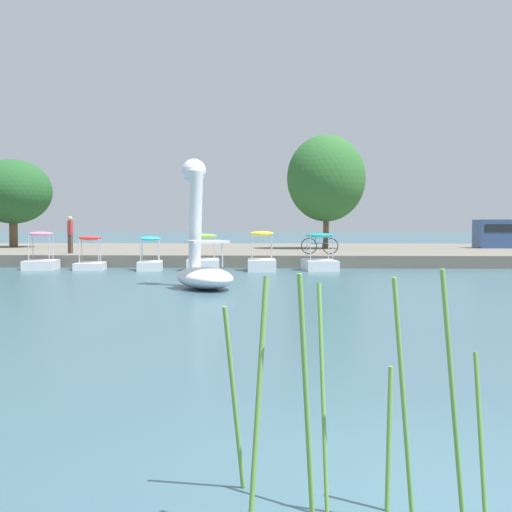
{
  "coord_description": "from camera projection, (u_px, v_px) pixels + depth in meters",
  "views": [
    {
      "loc": [
        -0.91,
        -4.35,
        1.81
      ],
      "look_at": [
        -2.04,
        19.16,
        0.8
      ],
      "focal_mm": 46.94,
      "sensor_mm": 36.0,
      "label": 1
    }
  ],
  "objects": [
    {
      "name": "bicycle_parked",
      "position": [
        320.0,
        246.0,
        31.3
      ],
      "size": [
        1.75,
        0.09,
        0.77
      ],
      "color": "black",
      "rests_on": "shore_bank_far"
    },
    {
      "name": "reed_clump_foreground",
      "position": [
        373.0,
        421.0,
        3.9
      ],
      "size": [
        2.4,
        1.4,
        1.58
      ],
      "color": "#669942",
      "rests_on": "ground_plane"
    },
    {
      "name": "tree_broadleaf_right",
      "position": [
        13.0,
        192.0,
        41.9
      ],
      "size": [
        6.16,
        6.14,
        5.51
      ],
      "color": "brown",
      "rests_on": "shore_bank_far"
    },
    {
      "name": "tree_broadleaf_behind_dock",
      "position": [
        326.0,
        178.0,
        39.18
      ],
      "size": [
        6.21,
        6.14,
        6.68
      ],
      "color": "brown",
      "rests_on": "shore_bank_far"
    },
    {
      "name": "parked_van",
      "position": [
        512.0,
        233.0,
        40.43
      ],
      "size": [
        4.32,
        2.03,
        1.71
      ],
      "color": "navy",
      "rests_on": "shore_bank_far"
    },
    {
      "name": "shore_bank_far",
      "position": [
        303.0,
        252.0,
        40.79
      ],
      "size": [
        144.67,
        22.66,
        0.56
      ],
      "primitive_type": "cube",
      "color": "#6B665B",
      "rests_on": "ground_plane"
    },
    {
      "name": "pedal_boat_red",
      "position": [
        90.0,
        260.0,
        28.63
      ],
      "size": [
        1.44,
        2.0,
        1.46
      ],
      "color": "white",
      "rests_on": "ground_plane"
    },
    {
      "name": "ground_plane",
      "position": [
        427.0,
        504.0,
        4.37
      ],
      "size": [
        552.27,
        552.27,
        0.0
      ],
      "primitive_type": "plane",
      "color": "#385966"
    },
    {
      "name": "pedal_boat_cyan",
      "position": [
        150.0,
        260.0,
        28.2
      ],
      "size": [
        1.27,
        2.03,
        1.43
      ],
      "color": "white",
      "rests_on": "ground_plane"
    },
    {
      "name": "swan_boat",
      "position": [
        202.0,
        255.0,
        19.92
      ],
      "size": [
        2.55,
        3.27,
        3.92
      ],
      "color": "white",
      "rests_on": "ground_plane"
    },
    {
      "name": "pedal_boat_pink",
      "position": [
        41.0,
        259.0,
        28.73
      ],
      "size": [
        1.54,
        2.12,
        1.63
      ],
      "color": "white",
      "rests_on": "ground_plane"
    },
    {
      "name": "pedal_boat_yellow",
      "position": [
        262.0,
        260.0,
        27.93
      ],
      "size": [
        1.26,
        2.27,
        1.65
      ],
      "color": "white",
      "rests_on": "ground_plane"
    },
    {
      "name": "pedal_boat_lime",
      "position": [
        203.0,
        260.0,
        27.95
      ],
      "size": [
        1.58,
        2.34,
        1.55
      ],
      "color": "white",
      "rests_on": "ground_plane"
    },
    {
      "name": "person_on_path",
      "position": [
        70.0,
        233.0,
        32.23
      ],
      "size": [
        0.24,
        0.26,
        1.8
      ],
      "color": "#47382D",
      "rests_on": "shore_bank_far"
    },
    {
      "name": "pedal_boat_teal",
      "position": [
        320.0,
        260.0,
        28.16
      ],
      "size": [
        1.56,
        2.23,
        1.57
      ],
      "color": "white",
      "rests_on": "ground_plane"
    }
  ]
}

